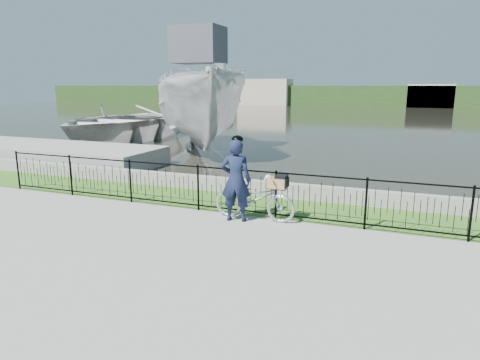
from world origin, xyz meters
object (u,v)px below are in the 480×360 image
at_px(cyclist, 236,179).
at_px(boat_far, 121,123).
at_px(dock, 45,153).
at_px(bicycle_rig, 255,198).
at_px(boat_near, 199,108).

bearing_deg(cyclist, boat_far, 135.80).
xyz_separation_m(dock, bicycle_rig, (10.56, -4.10, 0.17)).
relative_size(dock, boat_near, 0.97).
relative_size(bicycle_rig, boat_near, 0.19).
distance_m(dock, cyclist, 11.08).
bearing_deg(boat_far, dock, -78.88).
xyz_separation_m(cyclist, boat_far, (-11.54, 11.22, 0.03)).
bearing_deg(boat_near, boat_far, 161.01).
bearing_deg(dock, cyclist, -23.06).
bearing_deg(bicycle_rig, boat_far, 137.32).
relative_size(bicycle_rig, boat_far, 0.20).
bearing_deg(boat_far, cyclist, -44.20).
relative_size(dock, boat_far, 1.01).
height_order(bicycle_rig, boat_near, boat_near).
bearing_deg(cyclist, bicycle_rig, 31.91).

